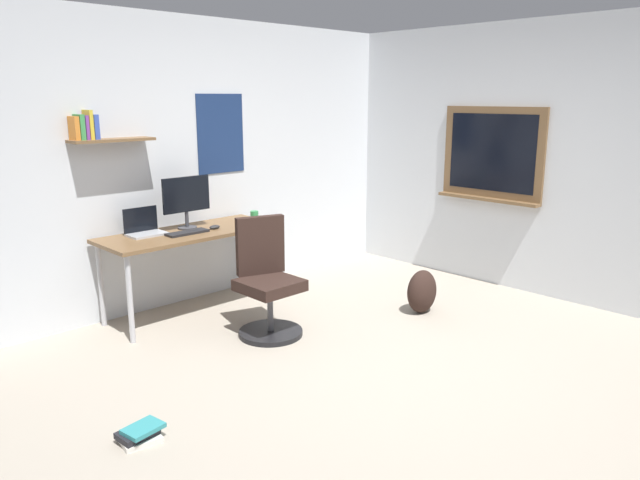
{
  "coord_description": "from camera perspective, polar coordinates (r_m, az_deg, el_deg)",
  "views": [
    {
      "loc": [
        -3.07,
        -2.41,
        1.89
      ],
      "look_at": [
        -0.02,
        0.72,
        0.85
      ],
      "focal_mm": 33.79,
      "sensor_mm": 36.0,
      "label": 1
    }
  ],
  "objects": [
    {
      "name": "laptop",
      "position": [
        5.32,
        -16.3,
        1.07
      ],
      "size": [
        0.31,
        0.21,
        0.23
      ],
      "color": "#ADAFB5",
      "rests_on": "desk"
    },
    {
      "name": "coffee_mug",
      "position": [
        5.73,
        -6.23,
        2.3
      ],
      "size": [
        0.08,
        0.08,
        0.09
      ],
      "primitive_type": "cylinder",
      "color": "#338C4C",
      "rests_on": "desk"
    },
    {
      "name": "wall_right",
      "position": [
        6.06,
        22.01,
        6.84
      ],
      "size": [
        0.22,
        5.0,
        2.6
      ],
      "color": "silver",
      "rests_on": "ground"
    },
    {
      "name": "book_stack_on_floor",
      "position": [
        3.69,
        -16.67,
        -17.2
      ],
      "size": [
        0.25,
        0.2,
        0.09
      ],
      "color": "silver",
      "rests_on": "ground"
    },
    {
      "name": "wall_back",
      "position": [
        5.78,
        -12.02,
        7.26
      ],
      "size": [
        5.0,
        0.3,
        2.6
      ],
      "color": "silver",
      "rests_on": "ground"
    },
    {
      "name": "ground_plane",
      "position": [
        4.34,
        7.02,
        -12.56
      ],
      "size": [
        5.2,
        5.2,
        0.0
      ],
      "primitive_type": "plane",
      "color": "#9E9384",
      "rests_on": "ground"
    },
    {
      "name": "monitor_primary",
      "position": [
        5.43,
        -12.55,
        3.85
      ],
      "size": [
        0.46,
        0.17,
        0.46
      ],
      "color": "#38383D",
      "rests_on": "desk"
    },
    {
      "name": "office_chair",
      "position": [
        4.9,
        -5.05,
        -4.27
      ],
      "size": [
        0.52,
        0.55,
        0.95
      ],
      "color": "black",
      "rests_on": "ground"
    },
    {
      "name": "desk",
      "position": [
        5.39,
        -12.15,
        0.1
      ],
      "size": [
        1.58,
        0.63,
        0.75
      ],
      "color": "brown",
      "rests_on": "ground"
    },
    {
      "name": "keyboard",
      "position": [
        5.27,
        -12.46,
        0.68
      ],
      "size": [
        0.37,
        0.13,
        0.02
      ],
      "primitive_type": "cube",
      "color": "black",
      "rests_on": "desk"
    },
    {
      "name": "computer_mouse",
      "position": [
        5.41,
        -9.95,
        1.22
      ],
      "size": [
        0.1,
        0.06,
        0.03
      ],
      "primitive_type": "ellipsoid",
      "color": "#262628",
      "rests_on": "desk"
    },
    {
      "name": "backpack",
      "position": [
        5.47,
        9.63,
        -4.83
      ],
      "size": [
        0.32,
        0.22,
        0.39
      ],
      "primitive_type": "ellipsoid",
      "color": "black",
      "rests_on": "ground"
    }
  ]
}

